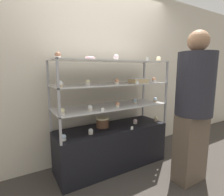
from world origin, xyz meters
TOP-DOWN VIEW (x-y plane):
  - ground_plane at (0.00, 0.00)m, footprint 20.00×20.00m
  - back_wall at (0.00, 0.40)m, footprint 8.00×0.05m
  - display_base at (0.00, 0.00)m, footprint 1.55×0.51m
  - display_riser_lower at (0.00, 0.00)m, footprint 1.55×0.51m
  - display_riser_middle at (0.00, 0.00)m, footprint 1.55×0.51m
  - display_riser_upper at (0.00, 0.00)m, footprint 1.55×0.51m
  - layer_cake_centerpiece at (-0.12, 0.06)m, footprint 0.18×0.18m
  - sheet_cake_frosted at (0.41, -0.04)m, footprint 0.25×0.17m
  - cupcake_0 at (-0.70, -0.13)m, footprint 0.06×0.06m
  - cupcake_1 at (-0.36, -0.10)m, footprint 0.06×0.06m
  - cupcake_2 at (0.36, -0.05)m, footprint 0.06×0.06m
  - cupcake_3 at (0.72, -0.11)m, footprint 0.06×0.06m
  - price_tag_0 at (0.16, -0.24)m, footprint 0.04×0.00m
  - cupcake_4 at (-0.70, -0.13)m, footprint 0.05×0.05m
  - cupcake_5 at (-0.37, -0.12)m, footprint 0.05×0.05m
  - cupcake_6 at (0.01, -0.12)m, footprint 0.05×0.05m
  - cupcake_7 at (0.36, -0.05)m, footprint 0.05×0.05m
  - cupcake_8 at (0.71, -0.09)m, footprint 0.05×0.05m
  - price_tag_1 at (-0.27, -0.24)m, footprint 0.04×0.00m
  - cupcake_9 at (-0.71, -0.14)m, footprint 0.05×0.05m
  - cupcake_10 at (-0.37, -0.06)m, footprint 0.05×0.05m
  - cupcake_11 at (0.00, -0.12)m, footprint 0.05×0.05m
  - cupcake_12 at (0.71, -0.04)m, footprint 0.05×0.05m
  - price_tag_2 at (0.24, -0.24)m, footprint 0.04×0.00m
  - cupcake_13 at (-0.70, -0.05)m, footprint 0.07×0.07m
  - cupcake_14 at (0.00, -0.10)m, footprint 0.07×0.07m
  - cupcake_15 at (0.71, -0.12)m, footprint 0.07×0.07m
  - price_tag_3 at (0.39, -0.24)m, footprint 0.04×0.00m
  - donut_glazed at (-0.31, -0.01)m, footprint 0.12×0.12m
  - customer_figure at (0.65, -0.76)m, footprint 0.41×0.41m

SIDE VIEW (x-z plane):
  - ground_plane at x=0.00m, z-range 0.00..0.00m
  - display_base at x=0.00m, z-range 0.00..0.57m
  - price_tag_0 at x=0.16m, z-range 0.57..0.61m
  - cupcake_0 at x=-0.70m, z-range 0.57..0.64m
  - cupcake_1 at x=-0.36m, z-range 0.57..0.64m
  - cupcake_2 at x=0.36m, z-range 0.57..0.64m
  - cupcake_3 at x=0.72m, z-range 0.57..0.64m
  - layer_cake_centerpiece at x=-0.12m, z-range 0.57..0.71m
  - display_riser_lower at x=0.00m, z-range 0.70..1.00m
  - price_tag_1 at x=-0.27m, z-range 0.87..0.91m
  - cupcake_4 at x=-0.70m, z-range 0.87..0.94m
  - cupcake_5 at x=-0.37m, z-range 0.87..0.94m
  - cupcake_6 at x=0.01m, z-range 0.87..0.94m
  - cupcake_7 at x=0.36m, z-range 0.87..0.94m
  - cupcake_8 at x=0.71m, z-range 0.87..0.94m
  - customer_figure at x=0.65m, z-range 0.06..1.84m
  - display_riser_middle at x=0.00m, z-range 1.00..1.30m
  - price_tag_2 at x=0.24m, z-range 1.17..1.21m
  - sheet_cake_frosted at x=0.41m, z-range 1.17..1.23m
  - cupcake_9 at x=-0.71m, z-range 1.16..1.23m
  - cupcake_10 at x=-0.37m, z-range 1.16..1.23m
  - cupcake_11 at x=0.00m, z-range 1.16..1.23m
  - cupcake_12 at x=0.71m, z-range 1.16..1.23m
  - back_wall at x=0.00m, z-range 0.00..2.60m
  - display_riser_upper at x=0.00m, z-range 1.30..1.60m
  - donut_glazed at x=-0.31m, z-range 1.46..1.50m
  - price_tag_3 at x=0.39m, z-range 1.46..1.51m
  - cupcake_13 at x=-0.70m, z-range 1.46..1.53m
  - cupcake_14 at x=0.00m, z-range 1.46..1.53m
  - cupcake_15 at x=0.71m, z-range 1.46..1.53m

